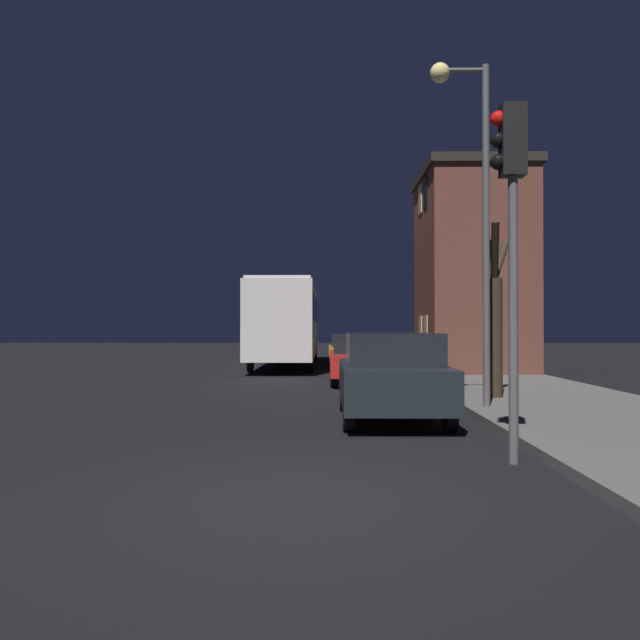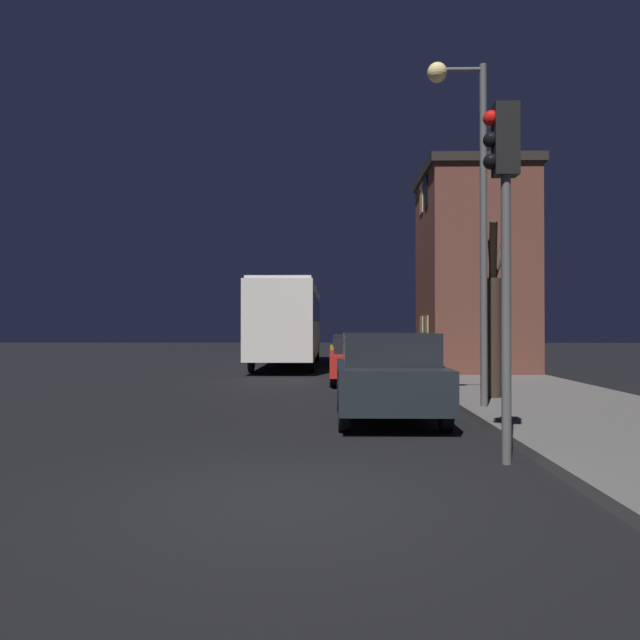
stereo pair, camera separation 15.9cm
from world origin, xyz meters
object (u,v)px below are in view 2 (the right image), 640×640
Objects in this scene: traffic_light at (503,206)px; car_mid_lane at (361,359)px; car_far_lane at (352,349)px; car_near_lane at (388,375)px; bus at (289,318)px; bare_tree at (493,320)px; streetlamp at (469,180)px.

car_mid_lane is (-1.26, 11.07, -2.47)m from traffic_light.
car_mid_lane is at bearing -89.88° from car_far_lane.
traffic_light is at bearing -86.19° from car_far_lane.
car_near_lane is 7.50m from car_mid_lane.
car_far_lane is at bearing -0.66° from bus.
car_mid_lane is at bearing 118.42° from bare_tree.
traffic_light is (-0.55, -4.48, -1.38)m from streetlamp.
streetlamp reaches higher than bare_tree.
streetlamp is at bearing -72.76° from bus.
bare_tree reaches higher than car_mid_lane.
bare_tree is (1.43, 6.09, -1.36)m from traffic_light.
bare_tree reaches higher than car_near_lane.
traffic_light reaches higher than car_mid_lane.
bus is 3.06m from car_far_lane.
traffic_light is 1.15× the size of car_near_lane.
bare_tree is 0.90× the size of car_mid_lane.
traffic_light is 1.05× the size of car_mid_lane.
car_far_lane is at bearing 101.71° from bare_tree.
bus is 2.75× the size of car_mid_lane.
car_near_lane is at bearing -151.37° from streetlamp.
bus reaches higher than car_mid_lane.
car_near_lane is 0.91× the size of car_mid_lane.
car_mid_lane is at bearing 105.37° from streetlamp.
car_mid_lane is 8.10m from car_far_lane.
traffic_light is 1.12× the size of car_far_lane.
car_far_lane is at bearing 90.58° from car_near_lane.
traffic_light is at bearing -83.50° from car_mid_lane.
bare_tree is at bearing 61.19° from streetlamp.
car_mid_lane is at bearing -71.26° from bus.
car_mid_lane is (-0.14, 7.50, -0.09)m from car_near_lane.
car_near_lane reaches higher than car_far_lane.
traffic_light is 6.40m from bare_tree.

